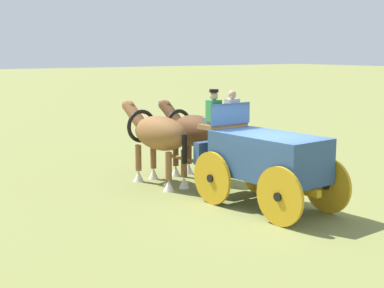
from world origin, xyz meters
The scene contains 4 objects.
ground_plane centered at (0.00, 0.00, 0.00)m, with size 220.00×220.00×0.00m, color olive.
show_wagon centered at (0.16, 0.01, 1.27)m, with size 5.90×2.02×2.85m.
draft_horse_near centered at (3.70, 0.94, 1.45)m, with size 3.22×1.14×2.33m.
draft_horse_off centered at (3.81, -0.36, 1.40)m, with size 2.98×1.10×2.28m.
Camera 1 is at (-9.97, 8.98, 3.83)m, focal length 52.19 mm.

